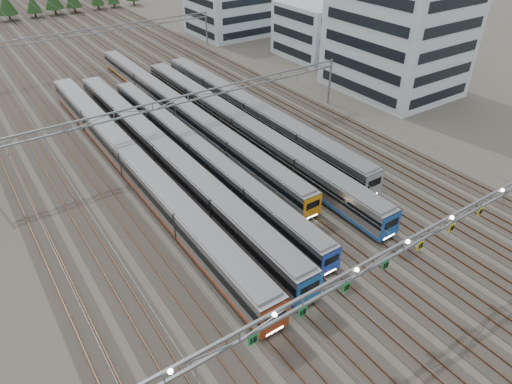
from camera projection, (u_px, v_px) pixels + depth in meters
ground at (390, 305)px, 43.06m from camera, size 400.00×400.00×0.00m
track_bed at (76, 43)px, 110.85m from camera, size 54.00×260.00×5.42m
train_a at (131, 162)px, 60.97m from camera, size 3.06×65.04×4.00m
train_b at (164, 155)px, 62.76m from camera, size 3.01×62.37×3.93m
train_c at (197, 151)px, 64.18m from camera, size 2.56×55.83×3.33m
train_d at (181, 110)px, 75.86m from camera, size 2.69×67.60×3.49m
train_e at (240, 127)px, 70.24m from camera, size 2.91×60.72×3.79m
train_f at (252, 112)px, 74.66m from camera, size 3.06×54.13×3.99m
gantry_near at (405, 248)px, 39.02m from camera, size 56.36×0.61×8.08m
gantry_mid at (189, 104)px, 66.96m from camera, size 56.36×0.36×8.00m
gantry_far at (92, 36)px, 97.84m from camera, size 56.36×0.36×8.00m
depot_bldg_south at (397, 38)px, 84.02m from camera, size 18.00×22.00×19.53m
depot_bldg_mid at (316, 30)px, 103.88m from camera, size 14.00×16.00×11.75m
depot_bldg_north at (235, 4)px, 120.23m from camera, size 22.00×18.00×14.81m
treeline at (9, 5)px, 133.23m from camera, size 81.20×5.60×7.02m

